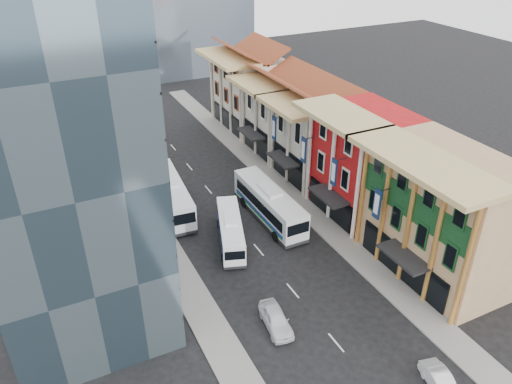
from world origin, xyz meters
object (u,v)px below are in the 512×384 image
office_tower (49,129)px  bus_right (269,204)px  shophouse_tan (444,215)px  bus_left_far (171,194)px  sedan_left (276,319)px  bus_left_near (231,230)px  sedan_right (442,383)px

office_tower → bus_right: 24.43m
shophouse_tan → bus_left_far: 29.35m
sedan_left → bus_left_near: bearing=90.6°
shophouse_tan → bus_right: size_ratio=1.12×
office_tower → bus_left_far: office_tower is taller
office_tower → bus_left_far: (11.50, 7.56, -13.01)m
bus_left_near → bus_left_far: bearing=129.9°
bus_left_far → sedan_right: size_ratio=2.95×
bus_left_near → bus_left_far: size_ratio=0.78×
sedan_left → sedan_right: bearing=-47.2°
shophouse_tan → bus_left_near: size_ratio=1.44×
shophouse_tan → bus_left_far: size_ratio=1.13×
shophouse_tan → sedan_right: size_ratio=3.34×
bus_left_near → bus_right: bearing=40.0°
shophouse_tan → bus_left_near: (-16.00, 12.52, -4.45)m
bus_left_near → sedan_left: size_ratio=2.08×
sedan_right → bus_left_near: bearing=117.3°
office_tower → sedan_right: 35.87m
bus_right → sedan_left: size_ratio=2.69×
office_tower → bus_left_near: size_ratio=3.10×
office_tower → bus_left_near: office_tower is taller
shophouse_tan → sedan_right: 15.75m
sedan_right → bus_left_far: bearing=119.2°
shophouse_tan → bus_left_far: bearing=132.1°
bus_left_near → sedan_left: 12.88m
shophouse_tan → sedan_right: shophouse_tan is taller
bus_right → sedan_left: bearing=-116.1°
sedan_right → shophouse_tan: bearing=61.3°
office_tower → bus_right: bearing=2.0°
bus_left_near → sedan_right: 24.48m
office_tower → bus_left_far: size_ratio=2.42×
office_tower → sedan_left: bearing=-46.6°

